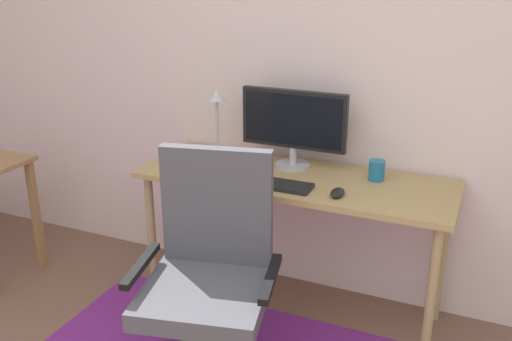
% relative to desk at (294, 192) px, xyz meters
% --- Properties ---
extents(wall_back, '(6.00, 0.10, 2.60)m').
position_rel_desk_xyz_m(wall_back, '(0.04, 0.35, 0.62)').
color(wall_back, silver).
rests_on(wall_back, ground).
extents(desk, '(1.56, 0.56, 0.77)m').
position_rel_desk_xyz_m(desk, '(0.00, 0.00, 0.00)').
color(desk, tan).
rests_on(desk, ground).
extents(monitor, '(0.55, 0.18, 0.40)m').
position_rel_desk_xyz_m(monitor, '(-0.06, 0.14, 0.32)').
color(monitor, '#B2B2B7').
rests_on(monitor, desk).
extents(keyboard, '(0.43, 0.13, 0.02)m').
position_rel_desk_xyz_m(keyboard, '(-0.08, -0.16, 0.09)').
color(keyboard, black).
rests_on(keyboard, desk).
extents(computer_mouse, '(0.06, 0.10, 0.03)m').
position_rel_desk_xyz_m(computer_mouse, '(0.26, -0.16, 0.10)').
color(computer_mouse, black).
rests_on(computer_mouse, desk).
extents(coffee_cup, '(0.08, 0.08, 0.10)m').
position_rel_desk_xyz_m(coffee_cup, '(0.38, 0.11, 0.13)').
color(coffee_cup, '#1F6893').
rests_on(coffee_cup, desk).
extents(cell_phone, '(0.11, 0.16, 0.01)m').
position_rel_desk_xyz_m(cell_phone, '(-0.63, -0.05, 0.09)').
color(cell_phone, black).
rests_on(cell_phone, desk).
extents(desk_lamp, '(0.11, 0.11, 0.38)m').
position_rel_desk_xyz_m(desk_lamp, '(-0.47, 0.09, 0.33)').
color(desk_lamp, black).
rests_on(desk_lamp, desk).
extents(office_chair, '(0.66, 0.61, 1.03)m').
position_rel_desk_xyz_m(office_chair, '(-0.15, -0.63, -0.27)').
color(office_chair, slate).
rests_on(office_chair, ground).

